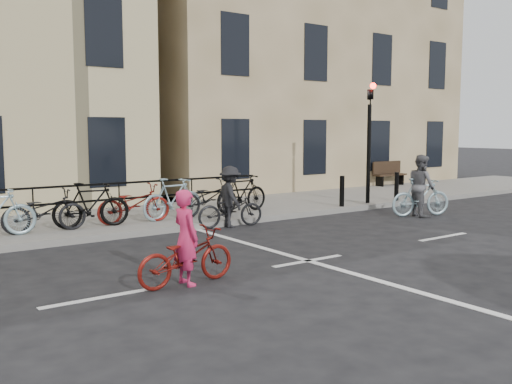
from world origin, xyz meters
TOP-DOWN VIEW (x-y plane):
  - ground at (0.00, 0.00)m, footprint 120.00×120.00m
  - sidewalk at (-4.00, 6.00)m, footprint 46.00×4.00m
  - building_east at (9.00, 13.00)m, footprint 14.00×10.00m
  - traffic_light at (6.20, 4.34)m, footprint 0.18×0.30m
  - bollard_east at (5.00, 4.25)m, footprint 0.14×0.14m
  - bollard_west at (7.40, 4.25)m, footprint 0.14×0.14m
  - bench at (11.00, 7.73)m, footprint 1.60×0.41m
  - parked_bikes at (-2.82, 5.04)m, footprint 11.45×1.23m
  - cyclist_pink at (-2.58, -0.09)m, footprint 1.70×0.66m
  - cyclist_grey at (6.13, 2.30)m, footprint 1.84×1.07m
  - cyclist_dark at (0.86, 3.90)m, footprint 1.77×1.06m

SIDE VIEW (x-z plane):
  - ground at x=0.00m, z-range 0.00..0.00m
  - sidewalk at x=-4.00m, z-range 0.00..0.15m
  - cyclist_pink at x=-2.58m, z-range -0.23..1.26m
  - cyclist_dark at x=0.86m, z-range -0.16..1.35m
  - bollard_east at x=5.00m, z-range 0.15..1.05m
  - bollard_west at x=7.40m, z-range 0.15..1.05m
  - parked_bikes at x=-2.82m, z-range 0.12..1.17m
  - bench at x=11.00m, z-range 0.19..1.16m
  - cyclist_grey at x=6.13m, z-range -0.16..1.55m
  - traffic_light at x=6.20m, z-range 0.50..4.40m
  - building_east at x=9.00m, z-range 0.15..12.15m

